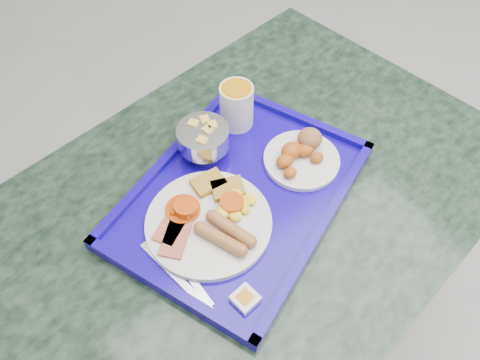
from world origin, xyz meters
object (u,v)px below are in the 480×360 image
(fruit_bowl, at_px, (203,138))
(juice_cup, at_px, (237,105))
(main_plate, at_px, (210,219))
(bread_plate, at_px, (302,154))
(table, at_px, (243,244))
(tray, at_px, (240,195))

(fruit_bowl, xyz_separation_m, juice_cup, (0.10, 0.03, 0.01))
(main_plate, xyz_separation_m, bread_plate, (0.23, 0.02, 0.00))
(table, distance_m, main_plate, 0.22)
(main_plate, distance_m, juice_cup, 0.26)
(bread_plate, bearing_deg, table, -177.31)
(table, relative_size, bread_plate, 7.97)
(tray, height_order, bread_plate, bread_plate)
(tray, xyz_separation_m, fruit_bowl, (-0.00, 0.12, 0.05))
(tray, bearing_deg, main_plate, -163.03)
(tray, xyz_separation_m, juice_cup, (0.10, 0.16, 0.06))
(table, bearing_deg, fruit_bowl, 93.33)
(table, relative_size, main_plate, 5.29)
(tray, height_order, fruit_bowl, fruit_bowl)
(bread_plate, xyz_separation_m, fruit_bowl, (-0.15, 0.12, 0.03))
(bread_plate, bearing_deg, juice_cup, 107.53)
(table, xyz_separation_m, tray, (-0.00, 0.01, 0.19))
(main_plate, xyz_separation_m, juice_cup, (0.18, 0.18, 0.04))
(main_plate, relative_size, fruit_bowl, 2.23)
(bread_plate, height_order, fruit_bowl, fruit_bowl)
(tray, height_order, juice_cup, juice_cup)
(tray, relative_size, bread_plate, 3.82)
(tray, distance_m, bread_plate, 0.15)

